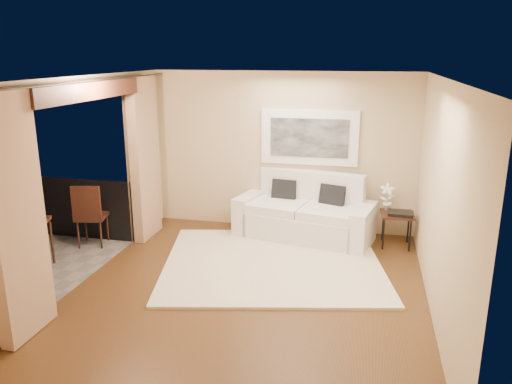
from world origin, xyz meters
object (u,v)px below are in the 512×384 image
(orchid, at_px, (387,197))
(balcony_chair_far, at_px, (89,211))
(side_table, at_px, (397,217))
(balcony_chair_near, at_px, (27,248))
(sofa, at_px, (306,215))
(ice_bucket, at_px, (15,212))
(bistro_table, at_px, (24,228))

(orchid, distance_m, balcony_chair_far, 4.72)
(side_table, bearing_deg, balcony_chair_near, -149.93)
(orchid, bearing_deg, sofa, -178.61)
(ice_bucket, bearing_deg, sofa, 27.84)
(orchid, xyz_separation_m, balcony_chair_near, (-4.48, -2.82, -0.15))
(sofa, distance_m, orchid, 1.35)
(balcony_chair_far, distance_m, ice_bucket, 1.09)
(balcony_chair_near, bearing_deg, bistro_table, 125.89)
(sofa, relative_size, bistro_table, 3.18)
(bistro_table, height_order, balcony_chair_far, balcony_chair_far)
(orchid, height_order, ice_bucket, orchid)
(balcony_chair_far, bearing_deg, balcony_chair_near, 80.24)
(sofa, xyz_separation_m, orchid, (1.29, 0.03, 0.39))
(sofa, xyz_separation_m, ice_bucket, (-3.89, -2.06, 0.42))
(orchid, bearing_deg, ice_bucket, -158.08)
(sofa, height_order, bistro_table, sofa)
(sofa, xyz_separation_m, bistro_table, (-3.70, -2.15, 0.24))
(balcony_chair_near, bearing_deg, side_table, 27.25)
(orchid, bearing_deg, bistro_table, -156.37)
(orchid, relative_size, balcony_chair_far, 0.43)
(side_table, relative_size, orchid, 1.23)
(side_table, xyz_separation_m, orchid, (-0.17, 0.13, 0.28))
(orchid, distance_m, ice_bucket, 5.59)
(side_table, distance_m, balcony_chair_far, 4.85)
(bistro_table, xyz_separation_m, balcony_chair_near, (0.51, -0.64, -0.00))
(balcony_chair_far, height_order, balcony_chair_near, balcony_chair_near)
(sofa, height_order, side_table, sofa)
(side_table, relative_size, balcony_chair_far, 0.53)
(side_table, relative_size, balcony_chair_near, 0.52)
(bistro_table, relative_size, balcony_chair_far, 0.73)
(sofa, bearing_deg, bistro_table, -137.79)
(balcony_chair_near, bearing_deg, orchid, 29.37)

